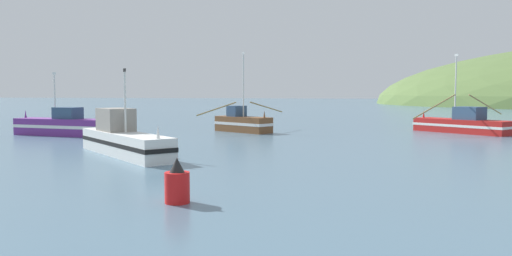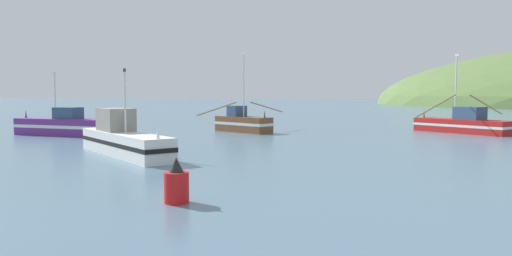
# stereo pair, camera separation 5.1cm
# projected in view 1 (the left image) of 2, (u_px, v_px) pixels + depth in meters

# --- Properties ---
(fishing_boat_red) EXTENTS (9.94, 10.81, 7.30)m
(fishing_boat_red) POSITION_uv_depth(u_px,v_px,m) (462.00, 124.00, 44.71)
(fishing_boat_red) COLOR red
(fishing_boat_red) RESTS_ON ground
(fishing_boat_purple) EXTENTS (9.51, 3.64, 5.49)m
(fishing_boat_purple) POSITION_uv_depth(u_px,v_px,m) (64.00, 126.00, 41.96)
(fishing_boat_purple) COLOR #6B2D84
(fishing_boat_purple) RESTS_ON ground
(fishing_boat_white) EXTENTS (8.86, 8.40, 5.15)m
(fishing_boat_white) POSITION_uv_depth(u_px,v_px,m) (123.00, 140.00, 29.00)
(fishing_boat_white) COLOR white
(fishing_boat_white) RESTS_ON ground
(fishing_boat_brown) EXTENTS (6.22, 9.31, 7.51)m
(fishing_boat_brown) POSITION_uv_depth(u_px,v_px,m) (242.00, 123.00, 45.75)
(fishing_boat_brown) COLOR brown
(fishing_boat_brown) RESTS_ON ground
(channel_buoy) EXTENTS (0.85, 0.85, 1.55)m
(channel_buoy) POSITION_uv_depth(u_px,v_px,m) (177.00, 184.00, 16.39)
(channel_buoy) COLOR red
(channel_buoy) RESTS_ON ground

